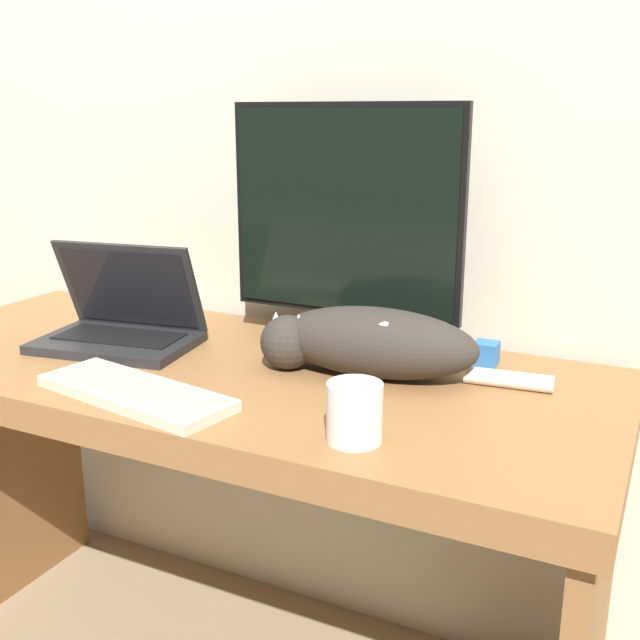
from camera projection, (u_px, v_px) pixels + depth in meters
wall_back at (310, 98)px, 1.71m from camera, size 6.40×0.06×2.60m
desk at (227, 437)px, 1.55m from camera, size 1.55×0.66×0.78m
monitor at (344, 224)px, 1.56m from camera, size 0.52×0.17×0.51m
laptop at (121, 325)px, 1.62m from camera, size 0.36×0.26×0.22m
external_keyboard at (135, 392)px, 1.32m from camera, size 0.40×0.20×0.02m
cat at (367, 341)px, 1.42m from camera, size 0.55×0.18×0.13m
coffee_mug at (355, 412)px, 1.14m from camera, size 0.09×0.09×0.09m
small_toy at (486, 353)px, 1.50m from camera, size 0.05×0.05×0.05m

